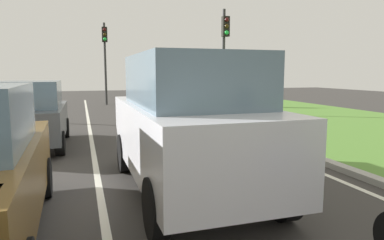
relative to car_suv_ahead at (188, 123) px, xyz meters
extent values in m
plane|color=#383533|center=(-0.74, 5.30, -1.17)|extent=(60.00, 60.00, 0.00)
cube|color=silver|center=(-1.44, 5.30, -1.16)|extent=(0.12, 32.00, 0.01)
cube|color=silver|center=(2.86, 5.30, -1.16)|extent=(0.12, 32.00, 0.01)
cube|color=#548433|center=(7.76, 5.30, -1.14)|extent=(9.00, 48.00, 0.06)
cube|color=#9E9B93|center=(3.36, 5.30, -1.11)|extent=(0.24, 48.00, 0.12)
cube|color=silver|center=(0.00, 0.04, -0.24)|extent=(1.93, 4.51, 1.10)
cube|color=slate|center=(0.00, -0.11, 0.71)|extent=(1.72, 2.71, 0.80)
cylinder|color=black|center=(-0.88, 1.56, -0.79)|extent=(0.22, 0.76, 0.76)
cylinder|color=black|center=(0.86, 1.58, -0.79)|extent=(0.22, 0.76, 0.76)
cylinder|color=black|center=(-0.86, -1.49, -0.79)|extent=(0.22, 0.76, 0.76)
cylinder|color=black|center=(0.88, -1.48, -0.79)|extent=(0.22, 0.76, 0.76)
cylinder|color=black|center=(-2.29, 0.44, -0.85)|extent=(0.24, 0.65, 0.64)
cube|color=#474C51|center=(-2.95, 4.69, -0.47)|extent=(1.66, 3.71, 0.80)
cube|color=slate|center=(-2.96, 4.44, 0.27)|extent=(1.49, 1.91, 0.68)
cylinder|color=black|center=(-3.70, 5.95, -0.87)|extent=(0.22, 0.60, 0.60)
cylinder|color=black|center=(-2.19, 5.94, -0.87)|extent=(0.22, 0.60, 0.60)
cylinder|color=black|center=(-2.21, 3.43, -0.87)|extent=(0.22, 0.60, 0.60)
cylinder|color=#2D2D2D|center=(4.70, 9.79, 1.27)|extent=(0.14, 0.14, 4.88)
cube|color=black|center=(4.70, 9.59, 2.91)|extent=(0.32, 0.24, 0.90)
sphere|color=#3F0F0F|center=(4.70, 9.46, 3.19)|extent=(0.20, 0.20, 0.20)
sphere|color=#382B0C|center=(4.70, 9.46, 2.91)|extent=(0.20, 0.20, 0.20)
sphere|color=green|center=(4.70, 9.46, 2.63)|extent=(0.20, 0.20, 0.20)
cylinder|color=#2D2D2D|center=(-0.18, 17.08, 1.35)|extent=(0.14, 0.14, 5.03)
cube|color=black|center=(-0.18, 16.88, 3.14)|extent=(0.32, 0.24, 0.90)
sphere|color=#3F0F0F|center=(-0.18, 16.75, 3.42)|extent=(0.20, 0.20, 0.20)
sphere|color=#382B0C|center=(-0.18, 16.75, 3.14)|extent=(0.20, 0.20, 0.20)
sphere|color=green|center=(-0.18, 16.75, 2.86)|extent=(0.20, 0.20, 0.20)
camera|label=1|loc=(-1.66, -5.45, 0.83)|focal=32.66mm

